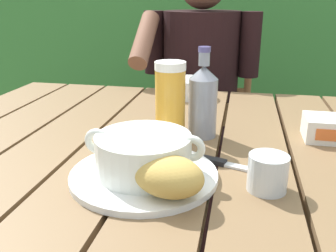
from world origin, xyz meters
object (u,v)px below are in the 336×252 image
at_px(chair_near_diner, 202,127).
at_px(water_glass_small, 268,173).
at_px(table_knife, 224,164).
at_px(diner_bowl, 188,88).
at_px(beer_bottle, 203,100).
at_px(butter_tub, 332,129).
at_px(beer_glass, 170,102).
at_px(serving_plate, 144,175).
at_px(bread_roll, 168,176).
at_px(soup_bowl, 143,153).
at_px(person_eating, 199,86).

xyz_separation_m(chair_near_diner, water_glass_small, (0.23, -1.14, 0.33)).
xyz_separation_m(table_knife, diner_bowl, (-0.15, 0.52, 0.03)).
height_order(beer_bottle, butter_tub, beer_bottle).
relative_size(beer_glass, table_knife, 1.28).
xyz_separation_m(serving_plate, bread_roll, (0.06, -0.07, 0.04)).
relative_size(water_glass_small, butter_tub, 0.55).
bearing_deg(chair_near_diner, beer_glass, -88.95).
relative_size(chair_near_diner, butter_tub, 7.65).
bearing_deg(table_knife, bread_roll, -118.78).
height_order(beer_bottle, diner_bowl, beer_bottle).
bearing_deg(soup_bowl, table_knife, 29.63).
distance_m(bread_roll, diner_bowl, 0.67).
bearing_deg(chair_near_diner, soup_bowl, -89.68).
height_order(water_glass_small, diner_bowl, water_glass_small).
xyz_separation_m(chair_near_diner, beer_glass, (0.02, -0.93, 0.39)).
xyz_separation_m(beer_bottle, diner_bowl, (-0.09, 0.36, -0.06)).
distance_m(soup_bowl, beer_bottle, 0.26).
distance_m(person_eating, diner_bowl, 0.35).
distance_m(person_eating, butter_tub, 0.77).
bearing_deg(person_eating, bread_roll, -86.03).
bearing_deg(beer_glass, serving_plate, -93.00).
xyz_separation_m(bread_roll, beer_glass, (-0.05, 0.27, 0.05)).
height_order(serving_plate, soup_bowl, soup_bowl).
bearing_deg(water_glass_small, diner_bowl, 110.94).
relative_size(beer_bottle, butter_tub, 1.69).
bearing_deg(person_eating, diner_bowl, -89.52).
distance_m(chair_near_diner, beer_bottle, 0.98).
height_order(butter_tub, diner_bowl, diner_bowl).
bearing_deg(table_knife, beer_glass, 138.38).
height_order(serving_plate, table_knife, serving_plate).
xyz_separation_m(soup_bowl, beer_glass, (0.01, 0.20, 0.04)).
relative_size(serving_plate, soup_bowl, 1.22).
relative_size(bread_roll, beer_bottle, 0.68).
bearing_deg(serving_plate, diner_bowl, 90.61).
height_order(beer_glass, beer_bottle, beer_bottle).
distance_m(bread_roll, butter_tub, 0.48).
bearing_deg(table_knife, beer_bottle, 111.83).
xyz_separation_m(serving_plate, diner_bowl, (-0.01, 0.60, 0.02)).
relative_size(soup_bowl, bread_roll, 1.55).
xyz_separation_m(bread_roll, butter_tub, (0.32, 0.35, -0.02)).
xyz_separation_m(beer_bottle, table_knife, (0.06, -0.16, -0.09)).
height_order(bread_roll, beer_glass, beer_glass).
xyz_separation_m(bread_roll, table_knife, (0.08, 0.15, -0.04)).
xyz_separation_m(chair_near_diner, serving_plate, (0.01, -1.13, 0.30)).
height_order(beer_glass, diner_bowl, beer_glass).
distance_m(soup_bowl, table_knife, 0.17).
distance_m(beer_glass, table_knife, 0.20).
height_order(person_eating, diner_bowl, person_eating).
bearing_deg(soup_bowl, person_eating, 90.56).
bearing_deg(water_glass_small, beer_bottle, 120.22).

